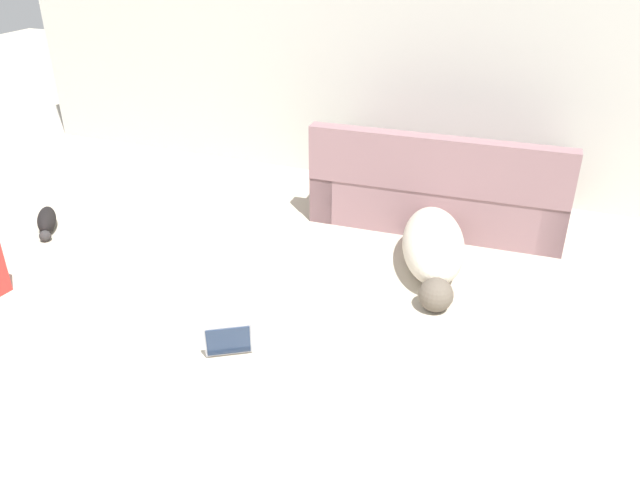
% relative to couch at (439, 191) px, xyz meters
% --- Properties ---
extents(wall_back, '(7.78, 0.06, 2.69)m').
position_rel_couch_xyz_m(wall_back, '(-0.78, 0.70, 1.07)').
color(wall_back, beige).
rests_on(wall_back, ground_plane).
extents(couch, '(2.12, 0.99, 0.86)m').
position_rel_couch_xyz_m(couch, '(0.00, 0.00, 0.00)').
color(couch, gray).
rests_on(couch, ground_plane).
extents(dog, '(0.70, 1.43, 0.40)m').
position_rel_couch_xyz_m(dog, '(0.15, -0.87, -0.08)').
color(dog, beige).
rests_on(dog, ground_plane).
extents(cat, '(0.40, 0.49, 0.18)m').
position_rel_couch_xyz_m(cat, '(-3.01, -1.41, -0.18)').
color(cat, black).
rests_on(cat, ground_plane).
extents(laptop_open, '(0.40, 0.41, 0.26)m').
position_rel_couch_xyz_m(laptop_open, '(-0.72, -2.41, -0.19)').
color(laptop_open, '#B7B7BC').
rests_on(laptop_open, ground_plane).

